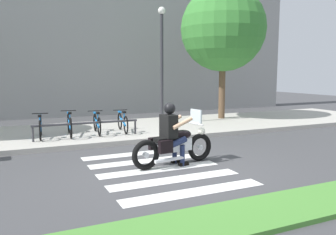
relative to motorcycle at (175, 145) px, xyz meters
name	(u,v)px	position (x,y,z in m)	size (l,w,h in m)	color
ground_plane	(172,168)	(-0.14, -0.19, -0.47)	(48.00, 48.00, 0.00)	#424244
grass_median	(257,214)	(-0.14, -3.10, -0.43)	(24.00, 1.10, 0.08)	#4C8C38
sidewalk	(113,131)	(-0.14, 4.74, -0.39)	(24.00, 4.40, 0.15)	#B7B2A8
crosswalk_stripe_0	(195,192)	(-0.45, -1.79, -0.47)	(2.80, 0.40, 0.01)	white
crosswalk_stripe_1	(175,179)	(-0.45, -0.99, -0.47)	(2.80, 0.40, 0.01)	white
crosswalk_stripe_2	(160,169)	(-0.45, -0.19, -0.47)	(2.80, 0.40, 0.01)	white
crosswalk_stripe_3	(147,161)	(-0.45, 0.61, -0.47)	(2.80, 0.40, 0.01)	white
crosswalk_stripe_4	(136,154)	(-0.45, 1.41, -0.47)	(2.80, 0.40, 0.01)	white
motorcycle	(175,145)	(0.00, 0.00, 0.00)	(2.15, 0.74, 1.26)	black
rider	(172,130)	(-0.08, -0.01, 0.37)	(0.68, 0.60, 1.46)	black
bicycle_0	(40,127)	(-2.60, 4.00, 0.02)	(0.48, 1.56, 0.73)	black
bicycle_1	(70,125)	(-1.73, 4.00, 0.03)	(0.48, 1.70, 0.77)	black
bicycle_2	(97,123)	(-0.87, 4.00, 0.02)	(0.48, 1.56, 0.73)	black
bicycle_3	(123,122)	(0.00, 4.00, 0.01)	(0.48, 1.57, 0.72)	black
bike_rack	(87,124)	(-1.30, 3.45, 0.09)	(3.20, 0.07, 0.49)	#333338
street_lamp	(162,56)	(1.93, 5.14, 2.27)	(0.28, 0.28, 4.56)	#2D2D33
tree_near_rack	(223,29)	(4.94, 5.54, 3.48)	(3.59, 3.59, 5.76)	brown
building_backdrop	(80,42)	(-0.14, 10.44, 3.15)	(24.00, 1.20, 7.23)	gray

